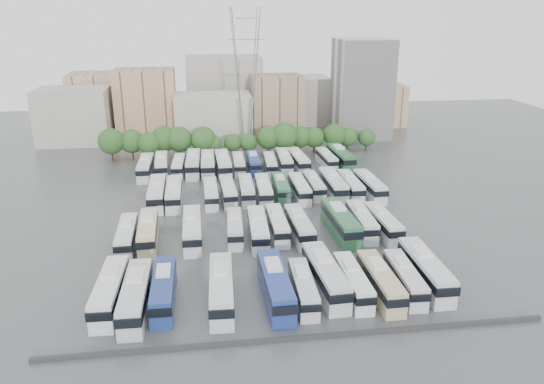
{
  "coord_description": "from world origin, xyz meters",
  "views": [
    {
      "loc": [
        -9.86,
        -80.85,
        34.2
      ],
      "look_at": [
        2.39,
        6.72,
        3.0
      ],
      "focal_mm": 35.0,
      "sensor_mm": 36.0,
      "label": 1
    }
  ],
  "objects": [
    {
      "name": "tree_line",
      "position": [
        -2.69,
        42.07,
        4.28
      ],
      "size": [
        66.38,
        7.87,
        8.07
      ],
      "color": "black",
      "rests_on": "ground"
    },
    {
      "name": "bus_r3_s1",
      "position": [
        -18.27,
        30.84,
        1.88
      ],
      "size": [
        3.17,
        12.29,
        3.82
      ],
      "rotation": [
        0.0,
        0.0,
        0.04
      ],
      "color": "silver",
      "rests_on": "ground"
    },
    {
      "name": "bus_r2_s12",
      "position": [
        18.13,
        11.63,
        1.85
      ],
      "size": [
        2.8,
        12.07,
        3.78
      ],
      "rotation": [
        0.0,
        0.0,
        -0.01
      ],
      "color": "silver",
      "rests_on": "ground"
    },
    {
      "name": "bus_r2_s2",
      "position": [
        -14.95,
        11.45,
        1.95
      ],
      "size": [
        2.76,
        12.64,
        3.97
      ],
      "rotation": [
        0.0,
        0.0,
        -0.0
      ],
      "color": "silver",
      "rests_on": "ground"
    },
    {
      "name": "bus_r3_s5",
      "position": [
        -5.13,
        28.81,
        2.05
      ],
      "size": [
        3.18,
        13.36,
        4.17
      ],
      "rotation": [
        0.0,
        0.0,
        0.02
      ],
      "color": "silver",
      "rests_on": "ground"
    },
    {
      "name": "bus_r1_s1",
      "position": [
        -18.26,
        -5.37,
        1.92
      ],
      "size": [
        3.09,
        12.54,
        3.91
      ],
      "rotation": [
        0.0,
        0.0,
        0.03
      ],
      "color": "beige",
      "rests_on": "ground"
    },
    {
      "name": "bus_r1_s11",
      "position": [
        15.05,
        -5.67,
        1.84
      ],
      "size": [
        3.06,
        12.04,
        3.75
      ],
      "rotation": [
        0.0,
        0.0,
        -0.04
      ],
      "color": "silver",
      "rests_on": "ground"
    },
    {
      "name": "bus_r1_s3",
      "position": [
        -11.62,
        -5.56,
        1.97
      ],
      "size": [
        2.86,
        12.81,
        4.01
      ],
      "rotation": [
        0.0,
        0.0,
        0.01
      ],
      "color": "silver",
      "rests_on": "ground"
    },
    {
      "name": "bus_r0_s1",
      "position": [
        -18.16,
        -24.62,
        2.03
      ],
      "size": [
        3.12,
        13.2,
        4.13
      ],
      "rotation": [
        0.0,
        0.0,
        -0.02
      ],
      "color": "silver",
      "rests_on": "ground"
    },
    {
      "name": "bus_r2_s4",
      "position": [
        -8.3,
        11.21,
        1.75
      ],
      "size": [
        2.5,
        11.36,
        3.56
      ],
      "rotation": [
        0.0,
        0.0,
        0.0
      ],
      "color": "silver",
      "rests_on": "ground"
    },
    {
      "name": "bus_r3_s2",
      "position": [
        -14.61,
        30.09,
        1.69
      ],
      "size": [
        2.9,
        11.04,
        3.43
      ],
      "rotation": [
        0.0,
        0.0,
        -0.05
      ],
      "color": "white",
      "rests_on": "ground"
    },
    {
      "name": "bus_r0_s10",
      "position": [
        11.55,
        -24.97,
        1.87
      ],
      "size": [
        2.67,
        12.17,
        3.82
      ],
      "rotation": [
        0.0,
        0.0,
        -0.0
      ],
      "color": "tan",
      "rests_on": "ground"
    },
    {
      "name": "bus_r0_s12",
      "position": [
        18.2,
        -23.17,
        2.07
      ],
      "size": [
        3.22,
        13.49,
        4.21
      ],
      "rotation": [
        0.0,
        0.0,
        -0.02
      ],
      "color": "silver",
      "rests_on": "ground"
    },
    {
      "name": "bus_r0_s11",
      "position": [
        14.97,
        -24.38,
        1.74
      ],
      "size": [
        3.04,
        11.44,
        3.55
      ],
      "rotation": [
        0.0,
        0.0,
        -0.05
      ],
      "color": "silver",
      "rests_on": "ground"
    },
    {
      "name": "electricity_pylon",
      "position": [
        2.0,
        50.0,
        18.66
      ],
      "size": [
        9.0,
        6.91,
        33.83
      ],
      "color": "slate",
      "rests_on": "ground"
    },
    {
      "name": "bus_r0_s4",
      "position": [
        -8.12,
        -24.25,
        2.02
      ],
      "size": [
        3.4,
        13.24,
        4.12
      ],
      "rotation": [
        0.0,
        0.0,
        -0.04
      ],
      "color": "silver",
      "rests_on": "ground"
    },
    {
      "name": "bus_r2_s7",
      "position": [
        1.5,
        11.59,
        1.82
      ],
      "size": [
        2.98,
        11.87,
        3.7
      ],
      "rotation": [
        0.0,
        0.0,
        -0.04
      ],
      "color": "silver",
      "rests_on": "ground"
    },
    {
      "name": "bus_r3_s0",
      "position": [
        -21.52,
        29.24,
        1.91
      ],
      "size": [
        2.87,
        12.42,
        3.88
      ],
      "rotation": [
        0.0,
        0.0,
        -0.01
      ],
      "color": "silver",
      "rests_on": "ground"
    },
    {
      "name": "city_buildings",
      "position": [
        -7.46,
        71.86,
        7.87
      ],
      "size": [
        102.0,
        35.0,
        20.0
      ],
      "color": "#9E998E",
      "rests_on": "ground"
    },
    {
      "name": "bus_r3_s12",
      "position": [
        18.13,
        30.78,
        1.71
      ],
      "size": [
        2.88,
        11.16,
        3.47
      ],
      "rotation": [
        0.0,
        0.0,
        0.04
      ],
      "color": "silver",
      "rests_on": "ground"
    },
    {
      "name": "bus_r1_s10",
      "position": [
        11.43,
        -6.19,
        2.11
      ],
      "size": [
        3.38,
        13.76,
        4.29
      ],
      "rotation": [
        0.0,
        0.0,
        0.03
      ],
      "color": "#2B663E",
      "rests_on": "ground"
    },
    {
      "name": "bus_r3_s4",
      "position": [
        -8.38,
        29.43,
        2.01
      ],
      "size": [
        3.15,
        13.12,
        4.1
      ],
      "rotation": [
        0.0,
        0.0,
        -0.02
      ],
      "color": "silver",
      "rests_on": "ground"
    },
    {
      "name": "bus_r3_s6",
      "position": [
        -1.73,
        29.67,
        1.7
      ],
      "size": [
        2.7,
        11.07,
        3.45
      ],
      "rotation": [
        0.0,
        0.0,
        -0.03
      ],
      "color": "silver",
      "rests_on": "ground"
    },
    {
      "name": "bus_r3_s13",
      "position": [
        21.28,
        30.72,
        2.07
      ],
      "size": [
        3.58,
        13.55,
        4.21
      ],
      "rotation": [
        0.0,
        0.0,
        0.05
      ],
      "color": "#2A6337",
      "rests_on": "ground"
    },
    {
      "name": "bus_r2_s6",
      "position": [
        -1.68,
        12.1,
        1.78
      ],
      "size": [
        2.82,
        11.63,
        3.63
      ],
      "rotation": [
        0.0,
        0.0,
        -0.03
      ],
      "color": "silver",
      "rests_on": "ground"
    },
    {
      "name": "bus_r3_s10",
      "position": [
        11.51,
        29.85,
        1.88
      ],
      "size": [
        3.27,
        12.3,
        3.82
      ],
      "rotation": [
        0.0,
        0.0,
        0.05
      ],
      "color": "silver",
      "rests_on": "ground"
    },
    {
      "name": "bus_r2_s11",
      "position": [
        14.91,
        12.16,
        2.03
      ],
      "size": [
        2.91,
        13.2,
        4.14
      ],
      "rotation": [
        0.0,
        0.0,
        -0.0
      ],
      "color": "silver",
      "rests_on": "ground"
    },
    {
      "name": "bus_r2_s1",
      "position": [
        -18.03,
        11.86,
        2.03
      ],
      "size": [
        2.98,
        13.17,
        4.13
      ],
      "rotation": [
        0.0,
        0.0,
        0.01
      ],
      "color": "silver",
      "rests_on": "ground"
    },
    {
      "name": "bus_r1_s8",
      "position": [
        4.85,
        -6.3,
        1.86
      ],
      "size": [
        2.96,
        12.13,
        3.78
      ],
      "rotation": [
        0.0,
        0.0,
        0.03
      ],
      "color": "silver",
      "rests_on": "ground"
    },
    {
      "name": "apartment_tower",
      "position": [
        34.0,
        58.0,
        13.0
      ],
      "size": [
        14.0,
        14.0,
        26.0
      ],
      "primitive_type": "cube",
      "color": "silver",
      "rests_on": "ground"
    },
    {
      "name": "bus_r3_s3",
      "position": [
        -11.48,
        30.1,
        2.06
      ],
      "size": [
        3.36,
        13.48,
        4.2
      ],
      "rotation": [
        0.0,
        0.0,
        -0.03
      ],
      "color": "silver",
      "rests_on": "ground"
    },
    {
      "name": "bus_r1_s5",
      "position": [
        -5.11,
        -5.19,
        1.68
      ],
      "size": [
        2.91,
        11.03,
        3.43
      ],
      "rotation": [
        0.0,
        0.0,
        -0.05
      ],
      "color": "silver",
      "rests_on": "ground"
    },
    {
      "name": "ground",
      "position": [
        0.0,
        0.0,
        0.0
      ],
      "size": [
        220.0,
        220.0,
        0.0
      ],
      "primitive_type": "plane",
      "color": "#424447",
      "rests_on": "ground"
    },
    {
      "name": "bus_r0_s9",
      "position": [
        8.23,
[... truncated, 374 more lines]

